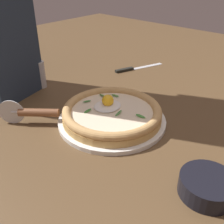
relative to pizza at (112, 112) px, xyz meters
The scene contains 7 objects.
ground_plane 0.05m from the pizza, 38.52° to the right, with size 2.40×2.40×0.03m, color brown.
pizza_plate 0.02m from the pizza, 65.34° to the left, with size 0.30×0.30×0.01m, color white.
pizza is the anchor object (origin of this frame).
side_bowl 0.32m from the pizza, 77.13° to the left, with size 0.11×0.11×0.04m, color black.
pizza_cutter 0.22m from the pizza, 45.85° to the right, with size 0.12×0.13×0.07m.
table_knife 0.41m from the pizza, 149.91° to the right, with size 0.22×0.09×0.01m.
pepper_shaker 0.34m from the pizza, 91.19° to the right, with size 0.03×0.03×0.09m, color silver.
Camera 1 is at (0.45, 0.42, 0.39)m, focal length 41.99 mm.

